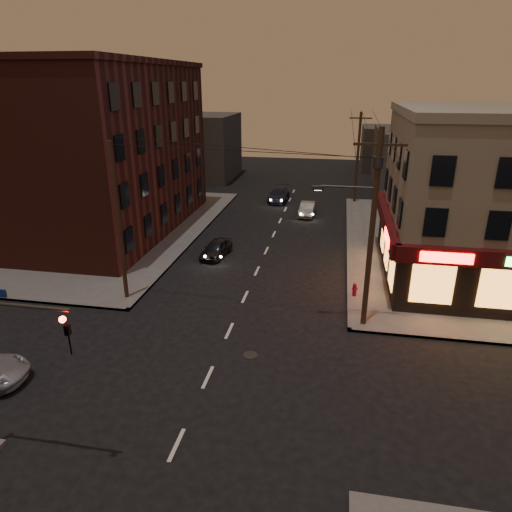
% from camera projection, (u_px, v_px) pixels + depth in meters
% --- Properties ---
extents(ground, '(120.00, 120.00, 0.00)m').
position_uv_depth(ground, '(208.00, 377.00, 19.83)').
color(ground, black).
rests_on(ground, ground).
extents(sidewalk_ne, '(24.00, 28.00, 0.15)m').
position_uv_depth(sidewalk_ne, '(509.00, 251.00, 34.21)').
color(sidewalk_ne, '#514F4C').
rests_on(sidewalk_ne, ground).
extents(sidewalk_nw, '(24.00, 28.00, 0.15)m').
position_uv_depth(sidewalk_nw, '(71.00, 225.00, 40.25)').
color(sidewalk_nw, '#514F4C').
rests_on(sidewalk_nw, ground).
extents(brick_apartment, '(12.00, 20.00, 13.00)m').
position_uv_depth(brick_apartment, '(98.00, 151.00, 37.29)').
color(brick_apartment, '#481C17').
rests_on(brick_apartment, sidewalk_nw).
extents(bg_building_ne_a, '(10.00, 12.00, 7.00)m').
position_uv_depth(bg_building_ne_a, '(421.00, 162.00, 51.07)').
color(bg_building_ne_a, '#3F3D3A').
rests_on(bg_building_ne_a, ground).
extents(bg_building_nw, '(9.00, 10.00, 8.00)m').
position_uv_depth(bg_building_nw, '(200.00, 146.00, 59.09)').
color(bg_building_nw, '#3F3D3A').
rests_on(bg_building_nw, ground).
extents(bg_building_ne_b, '(8.00, 8.00, 6.00)m').
position_uv_depth(bg_building_ne_b, '(391.00, 149.00, 64.43)').
color(bg_building_ne_b, '#3F3D3A').
rests_on(bg_building_ne_b, ground).
extents(utility_pole_main, '(4.20, 0.44, 10.00)m').
position_uv_depth(utility_pole_main, '(370.00, 220.00, 21.95)').
color(utility_pole_main, '#382619').
rests_on(utility_pole_main, sidewalk_ne).
extents(utility_pole_far, '(0.26, 0.26, 9.00)m').
position_uv_depth(utility_pole_far, '(358.00, 158.00, 46.36)').
color(utility_pole_far, '#382619').
rests_on(utility_pole_far, sidewalk_ne).
extents(utility_pole_west, '(0.24, 0.24, 9.00)m').
position_uv_depth(utility_pole_west, '(119.00, 223.00, 25.25)').
color(utility_pole_west, '#382619').
rests_on(utility_pole_west, sidewalk_nw).
extents(sedan_near, '(1.93, 3.77, 1.23)m').
position_uv_depth(sedan_near, '(216.00, 248.00, 33.22)').
color(sedan_near, black).
rests_on(sedan_near, ground).
extents(sedan_mid, '(1.50, 3.86, 1.25)m').
position_uv_depth(sedan_mid, '(307.00, 209.00, 43.29)').
color(sedan_mid, slate).
rests_on(sedan_mid, ground).
extents(sedan_far, '(1.99, 4.75, 1.37)m').
position_uv_depth(sedan_far, '(279.00, 195.00, 48.43)').
color(sedan_far, black).
rests_on(sedan_far, ground).
extents(fire_hydrant, '(0.35, 0.35, 0.81)m').
position_uv_depth(fire_hydrant, '(355.00, 289.00, 26.84)').
color(fire_hydrant, maroon).
rests_on(fire_hydrant, sidewalk_ne).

